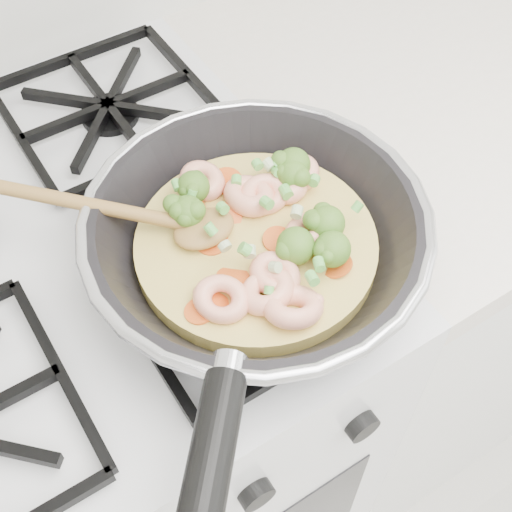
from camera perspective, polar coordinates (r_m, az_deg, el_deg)
stove at (r=1.13m, az=-11.75°, el=-13.25°), size 0.60×0.60×0.92m
counter_right at (r=1.42m, az=18.52°, el=3.28°), size 1.00×0.60×0.90m
skillet at (r=0.66m, az=-0.07°, el=1.34°), size 0.42×0.48×0.10m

